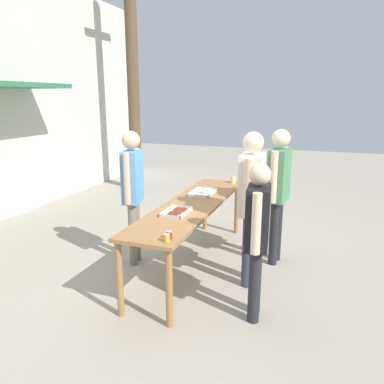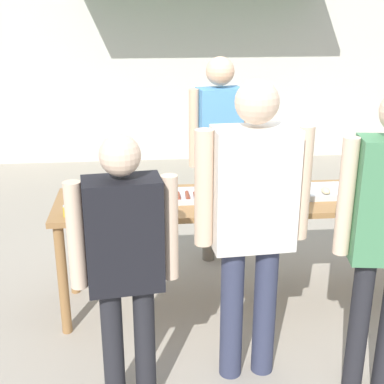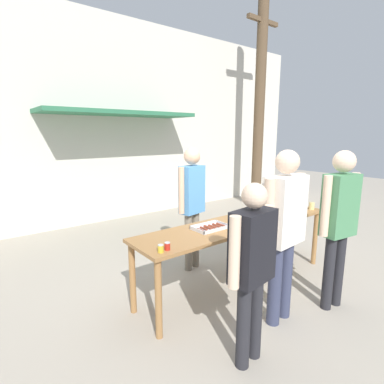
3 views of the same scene
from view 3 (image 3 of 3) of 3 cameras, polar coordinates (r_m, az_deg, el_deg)
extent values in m
plane|color=#A39989|center=(4.26, 8.65, -16.89)|extent=(24.00, 24.00, 0.00)
cube|color=beige|center=(7.12, -15.38, 12.83)|extent=(12.00, 0.12, 4.50)
cube|color=#2D704C|center=(6.62, -13.56, 14.37)|extent=(3.20, 1.00, 0.08)
cube|color=olive|center=(3.94, 9.01, -5.92)|extent=(2.93, 0.68, 0.04)
cylinder|color=olive|center=(3.09, -6.40, -19.65)|extent=(0.07, 0.07, 0.83)
cylinder|color=olive|center=(5.01, 22.39, -8.12)|extent=(0.07, 0.07, 0.83)
cylinder|color=olive|center=(3.52, -11.27, -15.78)|extent=(0.07, 0.07, 0.83)
cylinder|color=olive|center=(5.28, 17.21, -6.78)|extent=(0.07, 0.07, 0.83)
cube|color=silver|center=(3.62, 3.47, -6.92)|extent=(0.42, 0.27, 0.01)
cube|color=silver|center=(3.52, 4.88, -7.10)|extent=(0.42, 0.01, 0.03)
cube|color=silver|center=(3.71, 2.14, -6.12)|extent=(0.42, 0.01, 0.03)
cube|color=silver|center=(3.49, 0.93, -7.24)|extent=(0.01, 0.27, 0.03)
cube|color=silver|center=(3.75, 5.83, -5.99)|extent=(0.01, 0.27, 0.03)
cylinder|color=brown|center=(3.51, 1.55, -7.22)|extent=(0.03, 0.12, 0.02)
cylinder|color=brown|center=(3.56, 2.26, -6.95)|extent=(0.03, 0.13, 0.03)
cylinder|color=brown|center=(3.60, 3.08, -6.74)|extent=(0.03, 0.14, 0.03)
cylinder|color=brown|center=(3.63, 3.86, -6.57)|extent=(0.03, 0.12, 0.03)
cylinder|color=brown|center=(3.67, 4.65, -6.38)|extent=(0.05, 0.15, 0.03)
cylinder|color=brown|center=(3.71, 5.45, -6.23)|extent=(0.03, 0.14, 0.03)
cube|color=silver|center=(4.31, 13.42, -4.24)|extent=(0.48, 0.30, 0.01)
cube|color=silver|center=(4.22, 15.00, -4.35)|extent=(0.48, 0.01, 0.03)
cube|color=silver|center=(4.40, 11.94, -3.59)|extent=(0.48, 0.01, 0.03)
cube|color=silver|center=(4.13, 11.39, -4.52)|extent=(0.01, 0.30, 0.03)
cube|color=silver|center=(4.49, 15.31, -3.45)|extent=(0.01, 0.30, 0.03)
ellipsoid|color=beige|center=(4.20, 12.12, -4.30)|extent=(0.05, 0.10, 0.03)
ellipsoid|color=beige|center=(4.30, 13.52, -3.91)|extent=(0.06, 0.11, 0.05)
ellipsoid|color=beige|center=(4.42, 14.61, -3.57)|extent=(0.07, 0.12, 0.05)
cylinder|color=gold|center=(2.94, -5.99, -10.71)|extent=(0.06, 0.06, 0.07)
cylinder|color=#B2B2B7|center=(2.93, -6.00, -10.01)|extent=(0.05, 0.05, 0.01)
cylinder|color=#B22319|center=(2.99, -4.72, -10.31)|extent=(0.06, 0.06, 0.07)
cylinder|color=#B2B2B7|center=(2.98, -4.74, -9.61)|extent=(0.05, 0.05, 0.01)
cylinder|color=#DBC67A|center=(4.83, 21.84, -2.47)|extent=(0.08, 0.08, 0.11)
cylinder|color=#756B5B|center=(4.43, -0.70, -9.53)|extent=(0.11, 0.11, 0.86)
cylinder|color=#756B5B|center=(4.54, 0.68, -8.99)|extent=(0.11, 0.11, 0.86)
cube|color=#5193D1|center=(4.28, 0.00, 0.47)|extent=(0.39, 0.27, 0.68)
sphere|color=#DBAD89|center=(4.21, 0.00, 6.83)|extent=(0.23, 0.23, 0.23)
cylinder|color=#DBAD89|center=(4.11, -2.03, 0.27)|extent=(0.08, 0.08, 0.65)
cylinder|color=#DBAD89|center=(4.44, 1.88, 1.09)|extent=(0.08, 0.08, 0.65)
cylinder|color=#232328|center=(2.94, 11.95, -22.28)|extent=(0.12, 0.12, 0.77)
cylinder|color=#232328|center=(2.81, 9.74, -23.86)|extent=(0.12, 0.12, 0.77)
cube|color=black|center=(2.55, 11.45, -10.09)|extent=(0.42, 0.26, 0.61)
sphere|color=beige|center=(2.43, 11.83, -0.69)|extent=(0.21, 0.21, 0.21)
cylinder|color=beige|center=(2.74, 14.34, -8.38)|extent=(0.09, 0.09, 0.58)
cylinder|color=beige|center=(2.36, 8.09, -11.36)|extent=(0.09, 0.09, 0.58)
cylinder|color=#232328|center=(3.97, 26.11, -13.13)|extent=(0.12, 0.12, 0.87)
cylinder|color=#232328|center=(3.84, 24.56, -13.85)|extent=(0.12, 0.12, 0.87)
cube|color=#478456|center=(3.67, 26.36, -2.27)|extent=(0.42, 0.27, 0.69)
sphere|color=beige|center=(3.60, 27.02, 5.22)|extent=(0.24, 0.24, 0.24)
cylinder|color=beige|center=(3.86, 28.40, -1.57)|extent=(0.09, 0.09, 0.66)
cylinder|color=beige|center=(3.47, 24.14, -2.49)|extent=(0.09, 0.09, 0.66)
cylinder|color=#333851|center=(3.54, 17.35, -15.45)|extent=(0.14, 0.14, 0.88)
cylinder|color=#333851|center=(3.38, 15.46, -16.68)|extent=(0.14, 0.14, 0.88)
cube|color=silver|center=(3.18, 17.21, -3.26)|extent=(0.48, 0.29, 0.70)
sphere|color=beige|center=(3.10, 17.72, 5.50)|extent=(0.24, 0.24, 0.24)
cylinder|color=beige|center=(3.41, 19.67, -2.13)|extent=(0.10, 0.10, 0.66)
cylinder|color=beige|center=(2.94, 14.38, -3.90)|extent=(0.10, 0.10, 0.66)
cylinder|color=brown|center=(8.36, 12.72, 15.73)|extent=(0.27, 0.27, 5.40)
cube|color=brown|center=(8.77, 13.37, 29.19)|extent=(1.10, 0.10, 0.10)
camera|label=1|loc=(1.91, -98.70, 5.08)|focal=35.00mm
camera|label=2|loc=(2.20, 81.15, 8.15)|focal=50.00mm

